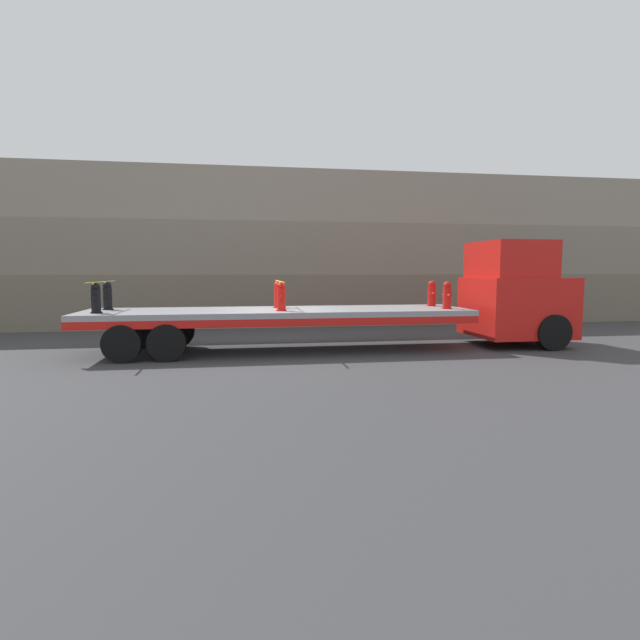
# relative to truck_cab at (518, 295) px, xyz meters

# --- Properties ---
(ground_plane) EXTENTS (120.00, 120.00, 0.00)m
(ground_plane) POSITION_rel_truck_cab_xyz_m (-7.14, 0.00, -1.51)
(ground_plane) COLOR #38383A
(rock_cliff) EXTENTS (60.00, 3.30, 6.25)m
(rock_cliff) POSITION_rel_truck_cab_xyz_m (-7.14, 7.37, 1.61)
(rock_cliff) COLOR #706656
(rock_cliff) RESTS_ON ground_plane
(truck_cab) EXTENTS (2.63, 2.60, 3.09)m
(truck_cab) POSITION_rel_truck_cab_xyz_m (0.00, 0.00, 0.00)
(truck_cab) COLOR red
(truck_cab) RESTS_ON ground_plane
(flatbed_trailer) EXTENTS (10.51, 2.67, 1.17)m
(flatbed_trailer) POSITION_rel_truck_cab_xyz_m (-7.79, 0.00, -0.55)
(flatbed_trailer) COLOR gray
(flatbed_trailer) RESTS_ON ground_plane
(fire_hydrant_black_near_0) EXTENTS (0.29, 0.48, 0.77)m
(fire_hydrant_black_near_0) POSITION_rel_truck_cab_xyz_m (-11.79, -0.57, 0.03)
(fire_hydrant_black_near_0) COLOR black
(fire_hydrant_black_near_0) RESTS_ON flatbed_trailer
(fire_hydrant_black_far_0) EXTENTS (0.29, 0.48, 0.77)m
(fire_hydrant_black_far_0) POSITION_rel_truck_cab_xyz_m (-11.79, 0.57, 0.03)
(fire_hydrant_black_far_0) COLOR black
(fire_hydrant_black_far_0) RESTS_ON flatbed_trailer
(fire_hydrant_red_near_1) EXTENTS (0.29, 0.48, 0.77)m
(fire_hydrant_red_near_1) POSITION_rel_truck_cab_xyz_m (-7.14, -0.57, 0.03)
(fire_hydrant_red_near_1) COLOR red
(fire_hydrant_red_near_1) RESTS_ON flatbed_trailer
(fire_hydrant_red_far_1) EXTENTS (0.29, 0.48, 0.77)m
(fire_hydrant_red_far_1) POSITION_rel_truck_cab_xyz_m (-7.14, 0.57, 0.03)
(fire_hydrant_red_far_1) COLOR red
(fire_hydrant_red_far_1) RESTS_ON flatbed_trailer
(fire_hydrant_red_near_2) EXTENTS (0.29, 0.48, 0.77)m
(fire_hydrant_red_near_2) POSITION_rel_truck_cab_xyz_m (-2.48, -0.57, 0.03)
(fire_hydrant_red_near_2) COLOR red
(fire_hydrant_red_near_2) RESTS_ON flatbed_trailer
(fire_hydrant_red_far_2) EXTENTS (0.29, 0.48, 0.77)m
(fire_hydrant_red_far_2) POSITION_rel_truck_cab_xyz_m (-2.48, 0.57, 0.03)
(fire_hydrant_red_far_2) COLOR red
(fire_hydrant_red_far_2) RESTS_ON flatbed_trailer
(cargo_strap_rear) EXTENTS (0.05, 2.77, 0.01)m
(cargo_strap_rear) POSITION_rel_truck_cab_xyz_m (-11.79, 0.00, 0.43)
(cargo_strap_rear) COLOR yellow
(cargo_strap_rear) RESTS_ON fire_hydrant_black_near_0
(cargo_strap_middle) EXTENTS (0.05, 2.77, 0.01)m
(cargo_strap_middle) POSITION_rel_truck_cab_xyz_m (-7.14, 0.00, 0.43)
(cargo_strap_middle) COLOR yellow
(cargo_strap_middle) RESTS_ON fire_hydrant_red_near_1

